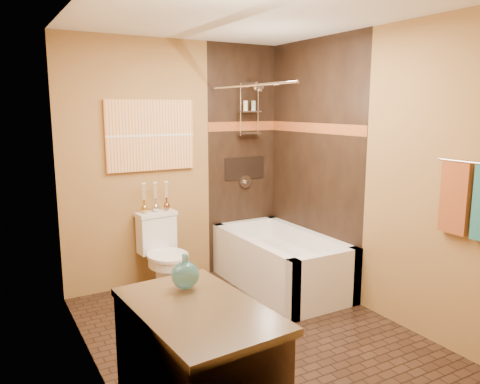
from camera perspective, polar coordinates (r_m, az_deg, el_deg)
floor at (r=3.98m, az=1.33°, el=-17.03°), size 3.00×3.00×0.00m
wall_left at (r=3.15m, az=-17.67°, el=-0.76°), size 0.02×3.00×2.50m
wall_right at (r=4.32m, az=15.21°, el=2.27°), size 0.02×3.00×2.50m
wall_back at (r=4.92m, az=-7.64°, el=3.48°), size 2.40×0.02×2.50m
wall_front at (r=2.45m, az=19.86°, el=-3.96°), size 2.40×0.02×2.50m
ceiling at (r=3.60m, az=1.51°, el=21.08°), size 3.00×3.00×0.00m
alcove_tile_back at (r=5.24m, az=0.30°, el=3.99°), size 0.85×0.01×2.50m
alcove_tile_right at (r=4.87m, az=8.89°, el=3.38°), size 0.01×1.50×2.50m
mosaic_band_back at (r=5.21m, az=0.36°, el=8.03°), size 0.85×0.01×0.10m
mosaic_band_right at (r=4.83m, az=8.92°, el=7.73°), size 0.01×1.50×0.10m
alcove_niche at (r=5.26m, az=0.57°, el=2.92°), size 0.50×0.01×0.25m
shower_fixtures at (r=5.13m, az=1.17°, el=8.51°), size 0.24×0.33×1.16m
curtain_rod at (r=4.39m, az=0.88°, el=12.83°), size 0.03×1.55×0.03m
towel_bar at (r=3.59m, az=26.63°, el=3.19°), size 0.02×0.55×0.02m
towel_rust at (r=3.71m, az=24.73°, el=-0.69°), size 0.05×0.22×0.52m
sunset_painting at (r=4.77m, az=-10.85°, el=6.80°), size 0.90×0.04×0.70m
vanity_mirror at (r=2.15m, az=-12.09°, el=1.32°), size 0.01×1.00×0.90m
bathtub at (r=4.87m, az=4.93°, el=-8.98°), size 0.80×1.50×0.55m
toilet at (r=4.73m, az=-9.34°, el=-7.41°), size 0.42×0.61×0.79m
vanity at (r=2.63m, az=-5.21°, el=-22.10°), size 0.64×0.98×0.84m
teal_bottle at (r=2.62m, az=-6.69°, el=-9.58°), size 0.19×0.19×0.24m
bud_vases at (r=4.76m, az=-10.28°, el=-0.51°), size 0.30×0.06×0.29m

